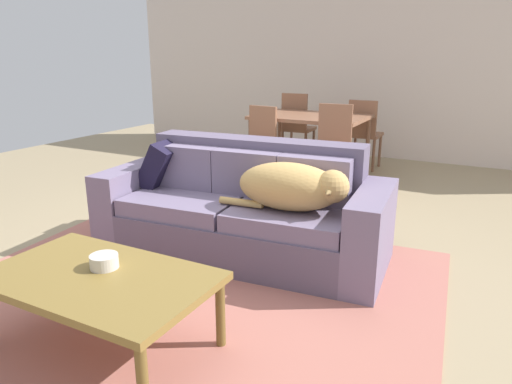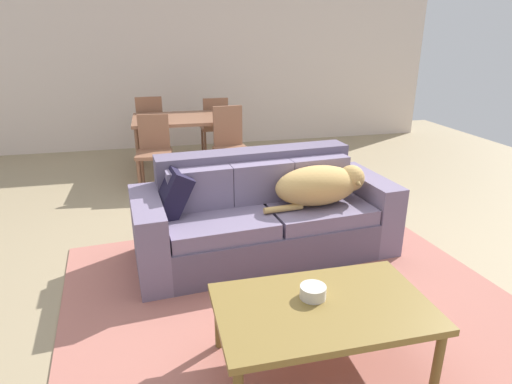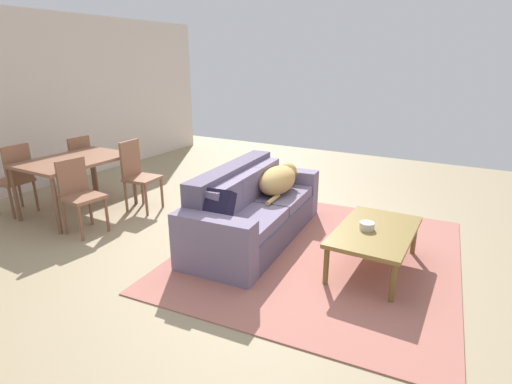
{
  "view_description": "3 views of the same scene",
  "coord_description": "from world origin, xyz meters",
  "px_view_note": "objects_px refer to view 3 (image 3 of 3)",
  "views": [
    {
      "loc": [
        1.75,
        -2.9,
        1.47
      ],
      "look_at": [
        0.24,
        -0.03,
        0.51
      ],
      "focal_mm": 33.11,
      "sensor_mm": 36.0,
      "label": 1
    },
    {
      "loc": [
        -0.72,
        -3.19,
        1.77
      ],
      "look_at": [
        0.01,
        -0.11,
        0.6
      ],
      "focal_mm": 30.2,
      "sensor_mm": 36.0,
      "label": 2
    },
    {
      "loc": [
        -3.61,
        -2.17,
        1.99
      ],
      "look_at": [
        0.18,
        0.0,
        0.54
      ],
      "focal_mm": 28.29,
      "sensor_mm": 36.0,
      "label": 3
    }
  ],
  "objects_px": {
    "dining_chair_near_right": "(138,173)",
    "dining_chair_far_left": "(15,176)",
    "couch": "(252,211)",
    "dining_chair_near_left": "(79,192)",
    "throw_pillow_by_left_arm": "(214,208)",
    "dining_table": "(75,164)",
    "dog_on_left_cushion": "(279,179)",
    "bowl_on_coffee_table": "(367,226)",
    "dining_chair_far_right": "(77,163)",
    "coffee_table": "(375,234)"
  },
  "relations": [
    {
      "from": "couch",
      "to": "dining_chair_near_left",
      "type": "distance_m",
      "value": 2.05
    },
    {
      "from": "coffee_table",
      "to": "dining_chair_near_left",
      "type": "distance_m",
      "value": 3.37
    },
    {
      "from": "coffee_table",
      "to": "bowl_on_coffee_table",
      "type": "bearing_deg",
      "value": 111.77
    },
    {
      "from": "throw_pillow_by_left_arm",
      "to": "dog_on_left_cushion",
      "type": "bearing_deg",
      "value": -5.21
    },
    {
      "from": "couch",
      "to": "coffee_table",
      "type": "height_order",
      "value": "couch"
    },
    {
      "from": "dining_chair_far_right",
      "to": "coffee_table",
      "type": "bearing_deg",
      "value": 88.52
    },
    {
      "from": "dog_on_left_cushion",
      "to": "dining_chair_near_right",
      "type": "distance_m",
      "value": 1.99
    },
    {
      "from": "bowl_on_coffee_table",
      "to": "dining_chair_near_right",
      "type": "bearing_deg",
      "value": 87.86
    },
    {
      "from": "throw_pillow_by_left_arm",
      "to": "bowl_on_coffee_table",
      "type": "distance_m",
      "value": 1.49
    },
    {
      "from": "coffee_table",
      "to": "bowl_on_coffee_table",
      "type": "height_order",
      "value": "bowl_on_coffee_table"
    },
    {
      "from": "dining_chair_far_right",
      "to": "dining_chair_far_left",
      "type": "bearing_deg",
      "value": -0.08
    },
    {
      "from": "bowl_on_coffee_table",
      "to": "dining_chair_far_right",
      "type": "relative_size",
      "value": 0.16
    },
    {
      "from": "dining_table",
      "to": "throw_pillow_by_left_arm",
      "type": "bearing_deg",
      "value": -96.93
    },
    {
      "from": "dining_table",
      "to": "dining_chair_near_right",
      "type": "distance_m",
      "value": 0.81
    },
    {
      "from": "dining_chair_far_right",
      "to": "dining_table",
      "type": "bearing_deg",
      "value": 52.03
    },
    {
      "from": "couch",
      "to": "dining_chair_far_right",
      "type": "relative_size",
      "value": 2.43
    },
    {
      "from": "couch",
      "to": "bowl_on_coffee_table",
      "type": "height_order",
      "value": "couch"
    },
    {
      "from": "throw_pillow_by_left_arm",
      "to": "dining_table",
      "type": "xyz_separation_m",
      "value": [
        0.3,
        2.46,
        0.07
      ]
    },
    {
      "from": "dog_on_left_cushion",
      "to": "dining_chair_near_right",
      "type": "xyz_separation_m",
      "value": [
        -0.4,
        1.94,
        -0.09
      ]
    },
    {
      "from": "dining_chair_near_left",
      "to": "dining_chair_far_left",
      "type": "relative_size",
      "value": 0.93
    },
    {
      "from": "dining_chair_near_right",
      "to": "bowl_on_coffee_table",
      "type": "bearing_deg",
      "value": -97.93
    },
    {
      "from": "dining_chair_near_right",
      "to": "dining_chair_far_left",
      "type": "bearing_deg",
      "value": 121.16
    },
    {
      "from": "dining_chair_near_left",
      "to": "dining_chair_near_right",
      "type": "relative_size",
      "value": 0.93
    },
    {
      "from": "coffee_table",
      "to": "dining_chair_near_right",
      "type": "xyz_separation_m",
      "value": [
        0.09,
        3.24,
        0.15
      ]
    },
    {
      "from": "dining_chair_near_left",
      "to": "dining_chair_far_right",
      "type": "height_order",
      "value": "dining_chair_far_right"
    },
    {
      "from": "dog_on_left_cushion",
      "to": "coffee_table",
      "type": "height_order",
      "value": "dog_on_left_cushion"
    },
    {
      "from": "dining_chair_far_right",
      "to": "throw_pillow_by_left_arm",
      "type": "bearing_deg",
      "value": 75.3
    },
    {
      "from": "couch",
      "to": "dog_on_left_cushion",
      "type": "bearing_deg",
      "value": -19.88
    },
    {
      "from": "couch",
      "to": "dining_chair_near_left",
      "type": "xyz_separation_m",
      "value": [
        -0.86,
        1.85,
        0.17
      ]
    },
    {
      "from": "throw_pillow_by_left_arm",
      "to": "coffee_table",
      "type": "relative_size",
      "value": 0.32
    },
    {
      "from": "throw_pillow_by_left_arm",
      "to": "coffee_table",
      "type": "height_order",
      "value": "throw_pillow_by_left_arm"
    },
    {
      "from": "dining_table",
      "to": "dining_chair_far_left",
      "type": "distance_m",
      "value": 0.79
    },
    {
      "from": "dog_on_left_cushion",
      "to": "bowl_on_coffee_table",
      "type": "bearing_deg",
      "value": -117.9
    },
    {
      "from": "dining_chair_near_left",
      "to": "throw_pillow_by_left_arm",
      "type": "bearing_deg",
      "value": -80.51
    },
    {
      "from": "bowl_on_coffee_table",
      "to": "dining_table",
      "type": "height_order",
      "value": "dining_table"
    },
    {
      "from": "dining_table",
      "to": "dog_on_left_cushion",
      "type": "bearing_deg",
      "value": -70.87
    },
    {
      "from": "bowl_on_coffee_table",
      "to": "dining_table",
      "type": "distance_m",
      "value": 3.8
    },
    {
      "from": "throw_pillow_by_left_arm",
      "to": "dining_chair_near_right",
      "type": "bearing_deg",
      "value": 66.68
    },
    {
      "from": "throw_pillow_by_left_arm",
      "to": "dining_table",
      "type": "height_order",
      "value": "throw_pillow_by_left_arm"
    },
    {
      "from": "dining_chair_near_right",
      "to": "dining_chair_far_left",
      "type": "relative_size",
      "value": 1.0
    },
    {
      "from": "dog_on_left_cushion",
      "to": "dining_chair_far_left",
      "type": "relative_size",
      "value": 0.93
    },
    {
      "from": "throw_pillow_by_left_arm",
      "to": "dining_chair_far_left",
      "type": "bearing_deg",
      "value": 92.76
    },
    {
      "from": "bowl_on_coffee_table",
      "to": "dining_chair_far_left",
      "type": "distance_m",
      "value": 4.48
    },
    {
      "from": "throw_pillow_by_left_arm",
      "to": "dining_table",
      "type": "distance_m",
      "value": 2.47
    },
    {
      "from": "couch",
      "to": "dining_chair_near_right",
      "type": "distance_m",
      "value": 1.83
    },
    {
      "from": "throw_pillow_by_left_arm",
      "to": "dining_chair_near_left",
      "type": "bearing_deg",
      "value": 93.54
    },
    {
      "from": "dog_on_left_cushion",
      "to": "dining_chair_far_left",
      "type": "height_order",
      "value": "dining_chair_far_left"
    },
    {
      "from": "dining_table",
      "to": "dining_chair_far_right",
      "type": "distance_m",
      "value": 0.82
    },
    {
      "from": "dog_on_left_cushion",
      "to": "dining_table",
      "type": "relative_size",
      "value": 0.67
    },
    {
      "from": "dog_on_left_cushion",
      "to": "couch",
      "type": "bearing_deg",
      "value": 160.12
    }
  ]
}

